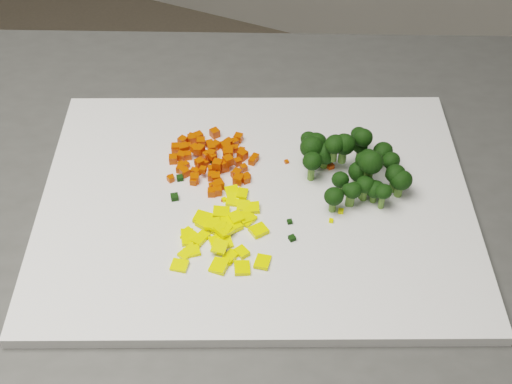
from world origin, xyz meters
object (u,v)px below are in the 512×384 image
at_px(carrot_pile, 210,154).
at_px(broccoli_pile, 355,156).
at_px(cutting_board, 256,203).
at_px(pepper_pile, 221,228).

xyz_separation_m(carrot_pile, broccoli_pile, (0.16, 0.05, 0.01)).
bearing_deg(cutting_board, pepper_pile, -100.36).
relative_size(pepper_pile, broccoli_pile, 0.97).
xyz_separation_m(carrot_pile, pepper_pile, (0.06, -0.09, -0.01)).
bearing_deg(cutting_board, broccoli_pile, 43.07).
xyz_separation_m(pepper_pile, broccoli_pile, (0.10, 0.14, 0.02)).
relative_size(carrot_pile, broccoli_pile, 0.83).
bearing_deg(broccoli_pile, carrot_pile, -162.72).
xyz_separation_m(cutting_board, broccoli_pile, (0.08, 0.08, 0.04)).
distance_m(carrot_pile, pepper_pile, 0.11).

